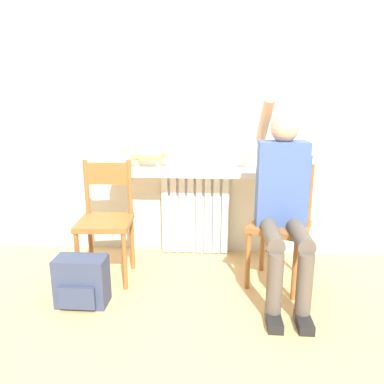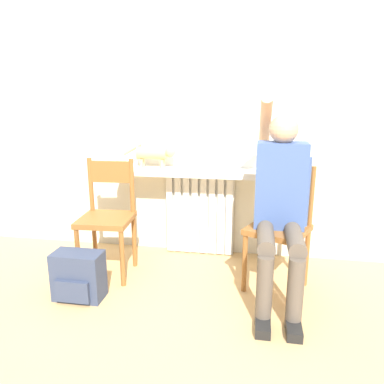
# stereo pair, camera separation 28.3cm
# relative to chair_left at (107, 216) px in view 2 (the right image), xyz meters

# --- Properties ---
(ground_plane) EXTENTS (12.00, 12.00, 0.00)m
(ground_plane) POSITION_rel_chair_left_xyz_m (0.64, -0.65, -0.47)
(ground_plane) COLOR tan
(wall_with_window) EXTENTS (7.00, 0.06, 2.70)m
(wall_with_window) POSITION_rel_chair_left_xyz_m (0.64, 0.58, 0.88)
(wall_with_window) COLOR beige
(wall_with_window) RESTS_ON ground_plane
(radiator) EXTENTS (0.60, 0.08, 0.73)m
(radiator) POSITION_rel_chair_left_xyz_m (0.64, 0.51, -0.11)
(radiator) COLOR silver
(radiator) RESTS_ON ground_plane
(windowsill) EXTENTS (1.39, 0.26, 0.05)m
(windowsill) POSITION_rel_chair_left_xyz_m (0.64, 0.42, 0.28)
(windowsill) COLOR silver
(windowsill) RESTS_ON radiator
(window_glass) EXTENTS (1.33, 0.01, 1.01)m
(window_glass) POSITION_rel_chair_left_xyz_m (0.64, 0.55, 0.81)
(window_glass) COLOR white
(window_glass) RESTS_ON windowsill
(chair_left) EXTENTS (0.41, 0.41, 0.90)m
(chair_left) POSITION_rel_chair_left_xyz_m (0.00, 0.00, 0.00)
(chair_left) COLOR brown
(chair_left) RESTS_ON ground_plane
(chair_right) EXTENTS (0.51, 0.51, 0.90)m
(chair_right) POSITION_rel_chair_left_xyz_m (1.30, -0.00, 0.00)
(chair_right) COLOR brown
(chair_right) RESTS_ON ground_plane
(person) EXTENTS (0.36, 1.04, 1.39)m
(person) POSITION_rel_chair_left_xyz_m (1.28, -0.13, 0.23)
(person) COLOR brown
(person) RESTS_ON ground_plane
(cat) EXTENTS (0.46, 0.11, 0.21)m
(cat) POSITION_rel_chair_left_xyz_m (0.28, 0.42, 0.43)
(cat) COLOR #DBB77A
(cat) RESTS_ON windowsill
(backpack) EXTENTS (0.34, 0.21, 0.34)m
(backpack) POSITION_rel_chair_left_xyz_m (-0.06, -0.42, -0.31)
(backpack) COLOR #333D56
(backpack) RESTS_ON ground_plane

